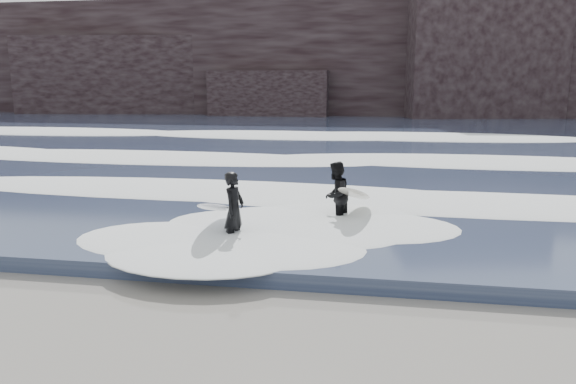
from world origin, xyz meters
name	(u,v)px	position (x,y,z in m)	size (l,w,h in m)	color
sea	(356,132)	(0.00, 29.00, 0.15)	(90.00, 52.00, 0.30)	#2E3A55
headland	(368,60)	(0.00, 46.00, 5.00)	(70.00, 9.00, 10.00)	black
foam_near	(314,193)	(0.00, 9.00, 0.40)	(60.00, 3.20, 0.20)	white
foam_mid	(337,157)	(0.00, 16.00, 0.42)	(60.00, 4.00, 0.24)	white
foam_far	(352,134)	(0.00, 25.00, 0.45)	(60.00, 4.80, 0.30)	white
surfer_left	(228,209)	(-1.23, 5.18, 0.79)	(1.05, 2.22, 1.55)	black
surfer_right	(339,195)	(0.82, 6.99, 0.78)	(1.26, 2.09, 1.54)	black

